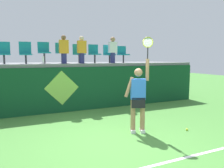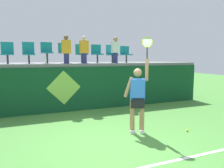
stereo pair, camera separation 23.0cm
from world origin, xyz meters
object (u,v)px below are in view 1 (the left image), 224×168
object	(u,v)px
stadium_chair_0	(4,52)
spectator_1	(64,49)
stadium_chair_2	(44,51)
stadium_chair_6	(109,53)
tennis_player	(138,96)
tennis_ball	(187,130)
stadium_chair_5	(94,53)
stadium_chair_4	(79,53)
water_bottle	(43,60)
spectator_2	(113,49)
stadium_chair_1	(25,52)
stadium_chair_3	(62,51)
spectator_0	(82,49)
stadium_chair_7	(123,53)

from	to	relation	value
stadium_chair_0	spectator_1	xyz separation A→B (m)	(2.10, -0.43, 0.13)
spectator_1	stadium_chair_2	bearing A→B (deg)	148.24
stadium_chair_6	tennis_player	bearing A→B (deg)	-103.34
tennis_ball	stadium_chair_0	bearing A→B (deg)	135.15
stadium_chair_5	stadium_chair_4	bearing A→B (deg)	179.99
stadium_chair_0	water_bottle	bearing A→B (deg)	-30.95
stadium_chair_2	water_bottle	bearing A→B (deg)	-100.84
spectator_2	stadium_chair_1	bearing A→B (deg)	173.26
stadium_chair_2	stadium_chair_3	world-z (taller)	stadium_chair_2
tennis_player	stadium_chair_5	distance (m)	4.23
tennis_ball	stadium_chair_5	distance (m)	5.13
stadium_chair_5	water_bottle	bearing A→B (deg)	-161.30
stadium_chair_1	spectator_1	world-z (taller)	spectator_1
spectator_2	stadium_chair_3	bearing A→B (deg)	169.22
stadium_chair_1	spectator_0	bearing A→B (deg)	-12.17
stadium_chair_6	spectator_0	world-z (taller)	spectator_0
water_bottle	spectator_1	distance (m)	0.99
stadium_chair_5	spectator_1	world-z (taller)	spectator_1
stadium_chair_6	spectator_0	size ratio (longest dim) A/B	0.73
water_bottle	stadium_chair_3	world-z (taller)	stadium_chair_3
stadium_chair_2	spectator_2	bearing A→B (deg)	-8.20
stadium_chair_0	spectator_1	bearing A→B (deg)	-11.60
spectator_1	stadium_chair_5	bearing A→B (deg)	16.88
water_bottle	stadium_chair_3	size ratio (longest dim) A/B	0.34
stadium_chair_2	stadium_chair_7	xyz separation A→B (m)	(3.48, -0.00, -0.06)
spectator_2	stadium_chair_4	bearing A→B (deg)	163.80
water_bottle	stadium_chair_3	distance (m)	1.17
stadium_chair_7	tennis_player	bearing A→B (deg)	-112.27
stadium_chair_0	stadium_chair_5	bearing A→B (deg)	-0.08
stadium_chair_2	stadium_chair_7	distance (m)	3.48
stadium_chair_4	spectator_2	xyz separation A→B (m)	(1.39, -0.40, 0.15)
tennis_player	stadium_chair_1	xyz separation A→B (m)	(-2.50, 4.04, 1.25)
stadium_chair_6	stadium_chair_2	bearing A→B (deg)	-179.94
water_bottle	stadium_chair_7	size ratio (longest dim) A/B	0.37
stadium_chair_1	spectator_0	xyz separation A→B (m)	(2.08, -0.45, 0.12)
stadium_chair_6	spectator_2	bearing A→B (deg)	-90.00
stadium_chair_3	stadium_chair_6	size ratio (longest dim) A/B	1.04
stadium_chair_0	stadium_chair_3	world-z (taller)	stadium_chair_3
spectator_1	tennis_ball	bearing A→B (deg)	-59.13
stadium_chair_2	stadium_chair_4	size ratio (longest dim) A/B	1.06
tennis_player	tennis_ball	size ratio (longest dim) A/B	38.84
water_bottle	spectator_0	distance (m)	1.63
stadium_chair_1	spectator_0	distance (m)	2.13
stadium_chair_0	stadium_chair_2	world-z (taller)	stadium_chair_2
tennis_ball	stadium_chair_3	xyz separation A→B (m)	(-2.45, 4.51, 2.24)
stadium_chair_0	stadium_chair_1	bearing A→B (deg)	0.15
stadium_chair_1	stadium_chair_5	size ratio (longest dim) A/B	1.04
spectator_0	spectator_1	bearing A→B (deg)	178.80
tennis_player	stadium_chair_0	distance (m)	5.33
spectator_0	spectator_1	world-z (taller)	spectator_1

